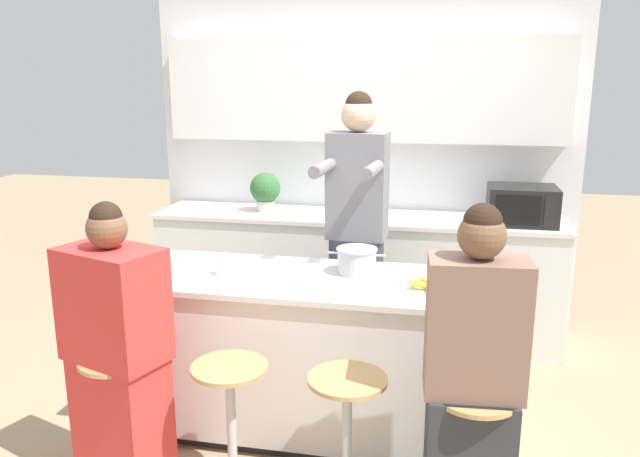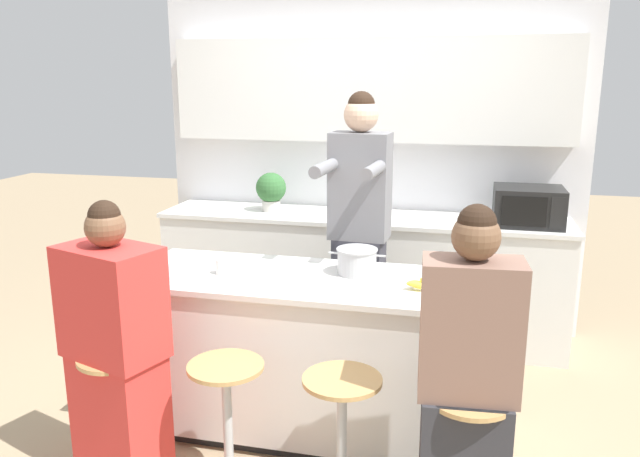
{
  "view_description": "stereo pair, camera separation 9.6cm",
  "coord_description": "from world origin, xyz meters",
  "px_view_note": "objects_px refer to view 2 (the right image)",
  "views": [
    {
      "loc": [
        0.64,
        -3.06,
        1.92
      ],
      "look_at": [
        0.0,
        0.07,
        1.14
      ],
      "focal_mm": 35.0,
      "sensor_mm": 36.0,
      "label": 1
    },
    {
      "loc": [
        0.74,
        -3.04,
        1.92
      ],
      "look_at": [
        0.0,
        0.07,
        1.14
      ],
      "focal_mm": 35.0,
      "sensor_mm": 36.0,
      "label": 2
    }
  ],
  "objects_px": {
    "kitchen_island": "(317,355)",
    "banana_bunch": "(421,285)",
    "coffee_cup_near": "(222,267)",
    "juice_carton": "(452,282)",
    "fruit_bowl": "(483,279)",
    "potted_plant": "(271,190)",
    "person_cooking": "(359,242)",
    "bar_stool_center_left": "(228,429)",
    "person_seated_near": "(466,394)",
    "bar_stool_leftmost": "(120,417)",
    "cooking_pot": "(357,261)",
    "person_wrapped_blanket": "(116,357)",
    "bar_stool_center_right": "(342,444)",
    "microwave": "(528,206)"
  },
  "relations": [
    {
      "from": "kitchen_island",
      "to": "banana_bunch",
      "type": "bearing_deg",
      "value": -6.51
    },
    {
      "from": "coffee_cup_near",
      "to": "juice_carton",
      "type": "relative_size",
      "value": 0.58
    },
    {
      "from": "banana_bunch",
      "to": "coffee_cup_near",
      "type": "bearing_deg",
      "value": 179.56
    },
    {
      "from": "coffee_cup_near",
      "to": "fruit_bowl",
      "type": "bearing_deg",
      "value": 5.32
    },
    {
      "from": "potted_plant",
      "to": "person_cooking",
      "type": "bearing_deg",
      "value": -44.3
    },
    {
      "from": "kitchen_island",
      "to": "coffee_cup_near",
      "type": "bearing_deg",
      "value": -173.87
    },
    {
      "from": "juice_carton",
      "to": "potted_plant",
      "type": "height_order",
      "value": "potted_plant"
    },
    {
      "from": "banana_bunch",
      "to": "potted_plant",
      "type": "bearing_deg",
      "value": 130.55
    },
    {
      "from": "bar_stool_center_left",
      "to": "banana_bunch",
      "type": "relative_size",
      "value": 3.81
    },
    {
      "from": "bar_stool_center_left",
      "to": "coffee_cup_near",
      "type": "relative_size",
      "value": 6.45
    },
    {
      "from": "person_seated_near",
      "to": "banana_bunch",
      "type": "xyz_separation_m",
      "value": [
        -0.24,
        0.6,
        0.25
      ]
    },
    {
      "from": "bar_stool_leftmost",
      "to": "coffee_cup_near",
      "type": "relative_size",
      "value": 6.45
    },
    {
      "from": "bar_stool_center_left",
      "to": "fruit_bowl",
      "type": "distance_m",
      "value": 1.44
    },
    {
      "from": "person_cooking",
      "to": "cooking_pot",
      "type": "xyz_separation_m",
      "value": [
        0.07,
        -0.48,
        0.02
      ]
    },
    {
      "from": "kitchen_island",
      "to": "fruit_bowl",
      "type": "xyz_separation_m",
      "value": [
        0.85,
        0.07,
        0.47
      ]
    },
    {
      "from": "coffee_cup_near",
      "to": "juice_carton",
      "type": "height_order",
      "value": "juice_carton"
    },
    {
      "from": "person_wrapped_blanket",
      "to": "bar_stool_center_right",
      "type": "bearing_deg",
      "value": 19.96
    },
    {
      "from": "person_wrapped_blanket",
      "to": "cooking_pot",
      "type": "bearing_deg",
      "value": 57.09
    },
    {
      "from": "bar_stool_leftmost",
      "to": "person_wrapped_blanket",
      "type": "relative_size",
      "value": 0.48
    },
    {
      "from": "bar_stool_leftmost",
      "to": "banana_bunch",
      "type": "bearing_deg",
      "value": 24.02
    },
    {
      "from": "kitchen_island",
      "to": "person_wrapped_blanket",
      "type": "height_order",
      "value": "person_wrapped_blanket"
    },
    {
      "from": "bar_stool_center_right",
      "to": "person_wrapped_blanket",
      "type": "distance_m",
      "value": 1.11
    },
    {
      "from": "bar_stool_center_left",
      "to": "bar_stool_center_right",
      "type": "xyz_separation_m",
      "value": [
        0.53,
        -0.0,
        0.0
      ]
    },
    {
      "from": "kitchen_island",
      "to": "juice_carton",
      "type": "distance_m",
      "value": 0.89
    },
    {
      "from": "microwave",
      "to": "potted_plant",
      "type": "height_order",
      "value": "potted_plant"
    },
    {
      "from": "bar_stool_center_left",
      "to": "juice_carton",
      "type": "relative_size",
      "value": 3.72
    },
    {
      "from": "potted_plant",
      "to": "person_wrapped_blanket",
      "type": "bearing_deg",
      "value": -92.9
    },
    {
      "from": "bar_stool_leftmost",
      "to": "juice_carton",
      "type": "height_order",
      "value": "juice_carton"
    },
    {
      "from": "bar_stool_leftmost",
      "to": "bar_stool_center_right",
      "type": "distance_m",
      "value": 1.07
    },
    {
      "from": "microwave",
      "to": "person_seated_near",
      "type": "bearing_deg",
      "value": -100.48
    },
    {
      "from": "bar_stool_center_left",
      "to": "bar_stool_leftmost",
      "type": "bearing_deg",
      "value": -177.14
    },
    {
      "from": "kitchen_island",
      "to": "banana_bunch",
      "type": "distance_m",
      "value": 0.72
    },
    {
      "from": "coffee_cup_near",
      "to": "person_seated_near",
      "type": "bearing_deg",
      "value": -25.27
    },
    {
      "from": "bar_stool_leftmost",
      "to": "person_seated_near",
      "type": "height_order",
      "value": "person_seated_near"
    },
    {
      "from": "person_seated_near",
      "to": "cooking_pot",
      "type": "distance_m",
      "value": 1.03
    },
    {
      "from": "bar_stool_leftmost",
      "to": "banana_bunch",
      "type": "height_order",
      "value": "banana_bunch"
    },
    {
      "from": "kitchen_island",
      "to": "person_cooking",
      "type": "xyz_separation_m",
      "value": [
        0.12,
        0.6,
        0.49
      ]
    },
    {
      "from": "bar_stool_leftmost",
      "to": "person_cooking",
      "type": "bearing_deg",
      "value": 53.79
    },
    {
      "from": "fruit_bowl",
      "to": "coffee_cup_near",
      "type": "xyz_separation_m",
      "value": [
        -1.35,
        -0.13,
        0.01
      ]
    },
    {
      "from": "fruit_bowl",
      "to": "microwave",
      "type": "distance_m",
      "value": 1.33
    },
    {
      "from": "kitchen_island",
      "to": "fruit_bowl",
      "type": "distance_m",
      "value": 0.97
    },
    {
      "from": "person_seated_near",
      "to": "juice_carton",
      "type": "distance_m",
      "value": 0.6
    },
    {
      "from": "bar_stool_center_left",
      "to": "person_wrapped_blanket",
      "type": "bearing_deg",
      "value": -177.05
    },
    {
      "from": "banana_bunch",
      "to": "potted_plant",
      "type": "distance_m",
      "value": 1.92
    },
    {
      "from": "kitchen_island",
      "to": "person_wrapped_blanket",
      "type": "xyz_separation_m",
      "value": [
        -0.8,
        -0.67,
        0.21
      ]
    },
    {
      "from": "bar_stool_center_left",
      "to": "person_cooking",
      "type": "distance_m",
      "value": 1.42
    },
    {
      "from": "bar_stool_center_right",
      "to": "bar_stool_leftmost",
      "type": "bearing_deg",
      "value": -178.83
    },
    {
      "from": "juice_carton",
      "to": "potted_plant",
      "type": "bearing_deg",
      "value": 132.01
    },
    {
      "from": "bar_stool_center_right",
      "to": "fruit_bowl",
      "type": "distance_m",
      "value": 1.09
    },
    {
      "from": "kitchen_island",
      "to": "bar_stool_leftmost",
      "type": "bearing_deg",
      "value": -140.35
    }
  ]
}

